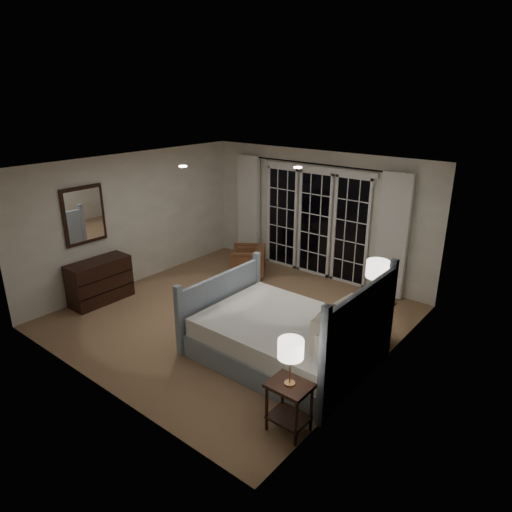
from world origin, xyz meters
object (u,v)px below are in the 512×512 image
Objects in this scene: lamp_left at (291,349)px; armchair at (248,261)px; nightstand_right at (373,316)px; lamp_right at (378,269)px; nightstand_left at (289,400)px; dresser at (100,281)px; bed at (286,337)px.

lamp_left reaches higher than armchair.
lamp_left is (0.13, -2.33, 0.59)m from nightstand_right.
nightstand_left is at bearing -86.88° from lamp_right.
nightstand_right is at bearing 0.00° from lamp_right.
lamp_right is 4.78m from dresser.
bed is at bearing -122.11° from nightstand_right.
bed reaches higher than nightstand_right.
bed reaches higher than nightstand_left.
bed is 3.54× the size of armchair.
lamp_right reaches higher than nightstand_left.
lamp_left is at bearing -7.53° from dresser.
lamp_right reaches higher than armchair.
dresser is (-4.51, 0.60, -0.65)m from lamp_left.
bed is 4.40× the size of lamp_left.
nightstand_right is 4.71m from dresser.
armchair is (-3.24, 3.17, -0.73)m from lamp_left.
bed is 3.68m from dresser.
dresser is at bearing -158.37° from lamp_right.
lamp_right is (0.00, 0.00, 0.73)m from nightstand_right.
nightstand_left is 0.64m from lamp_left.
armchair is (-3.11, 0.84, -0.13)m from nightstand_right.
lamp_left is 4.59m from armchair.
nightstand_left is 0.90× the size of armchair.
lamp_left is 4.59m from dresser.
bed is 1.44m from nightstand_left.
nightstand_left is 4.55m from dresser.
bed reaches higher than lamp_right.
lamp_right is 0.95× the size of armchair.
nightstand_right is at bearing 57.89° from bed.
armchair is at bearing 63.74° from dresser.
dresser is (-4.38, -1.74, -0.79)m from lamp_right.
bed is at bearing 14.83° from armchair.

